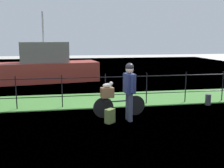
% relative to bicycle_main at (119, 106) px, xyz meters
% --- Properties ---
extents(ground_plane, '(60.00, 60.00, 0.00)m').
position_rel_bicycle_main_xyz_m(ground_plane, '(-0.22, -0.95, -0.33)').
color(ground_plane, beige).
extents(grass_strip, '(27.00, 2.40, 0.03)m').
position_rel_bicycle_main_xyz_m(grass_strip, '(-0.22, 2.19, -0.32)').
color(grass_strip, '#478438').
rests_on(grass_strip, ground).
extents(harbor_water, '(30.00, 30.00, 0.00)m').
position_rel_bicycle_main_xyz_m(harbor_water, '(-0.22, 8.89, -0.33)').
color(harbor_water, '#426684').
rests_on(harbor_water, ground).
extents(iron_fence, '(18.04, 0.04, 1.15)m').
position_rel_bicycle_main_xyz_m(iron_fence, '(-0.22, 1.32, 0.33)').
color(iron_fence, black).
rests_on(iron_fence, ground).
extents(bicycle_main, '(1.64, 0.24, 0.62)m').
position_rel_bicycle_main_xyz_m(bicycle_main, '(0.00, 0.00, 0.00)').
color(bicycle_main, black).
rests_on(bicycle_main, ground).
extents(wooden_crate, '(0.40, 0.28, 0.30)m').
position_rel_bicycle_main_xyz_m(wooden_crate, '(-0.37, -0.04, 0.44)').
color(wooden_crate, brown).
rests_on(wooden_crate, bicycle_main).
extents(terrier_dog, '(0.32, 0.17, 0.18)m').
position_rel_bicycle_main_xyz_m(terrier_dog, '(-0.34, -0.04, 0.67)').
color(terrier_dog, silver).
rests_on(terrier_dog, wooden_crate).
extents(cyclist_person, '(0.30, 0.54, 1.68)m').
position_rel_bicycle_main_xyz_m(cyclist_person, '(0.22, -0.43, 0.67)').
color(cyclist_person, '#383D51').
rests_on(cyclist_person, ground).
extents(backpack_on_paving, '(0.33, 0.32, 0.40)m').
position_rel_bicycle_main_xyz_m(backpack_on_paving, '(-0.37, -0.55, -0.13)').
color(backpack_on_paving, olive).
rests_on(backpack_on_paving, ground).
extents(mooring_bollard, '(0.20, 0.20, 0.39)m').
position_rel_bicycle_main_xyz_m(mooring_bollard, '(3.42, 0.82, -0.14)').
color(mooring_bollard, '#38383D').
rests_on(mooring_bollard, ground).
extents(moored_boat_near, '(5.99, 2.73, 3.77)m').
position_rel_bicycle_main_xyz_m(moored_boat_near, '(-2.75, 7.08, 0.47)').
color(moored_boat_near, '#9E3328').
rests_on(moored_boat_near, ground).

